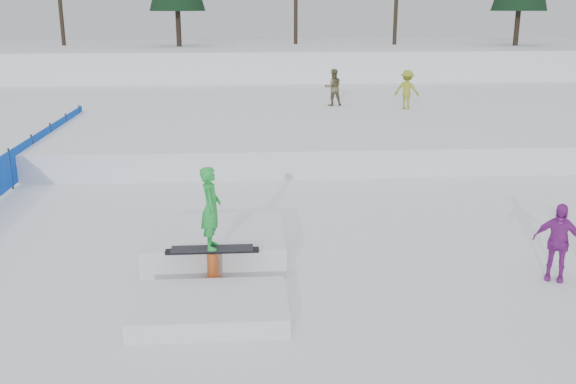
{
  "coord_description": "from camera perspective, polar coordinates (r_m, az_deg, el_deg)",
  "views": [
    {
      "loc": [
        -0.37,
        -10.24,
        4.66
      ],
      "look_at": [
        0.5,
        2.0,
        1.1
      ],
      "focal_mm": 40.0,
      "sensor_mm": 36.0,
      "label": 1
    }
  ],
  "objects": [
    {
      "name": "spectator_purple",
      "position": [
        12.18,
        22.83,
        -4.1
      ],
      "size": [
        0.89,
        0.7,
        1.41
      ],
      "primitive_type": "imported",
      "rotation": [
        0.0,
        0.0,
        -0.51
      ],
      "color": "purple",
      "rests_on": "ground"
    },
    {
      "name": "safety_fence",
      "position": [
        18.39,
        -23.43,
        1.91
      ],
      "size": [
        0.05,
        16.0,
        1.1
      ],
      "color": "#083FBA",
      "rests_on": "ground"
    },
    {
      "name": "ground",
      "position": [
        11.26,
        -1.84,
        -8.28
      ],
      "size": [
        120.0,
        120.0,
        0.0
      ],
      "primitive_type": "plane",
      "color": "white"
    },
    {
      "name": "snow_midrise",
      "position": [
        26.59,
        -3.24,
        6.94
      ],
      "size": [
        50.0,
        18.0,
        0.8
      ],
      "primitive_type": "cube",
      "color": "white",
      "rests_on": "ground"
    },
    {
      "name": "snow_berm",
      "position": [
        40.4,
        -3.59,
        11.24
      ],
      "size": [
        60.0,
        14.0,
        2.4
      ],
      "primitive_type": "cube",
      "color": "white",
      "rests_on": "ground"
    },
    {
      "name": "walker_ygreen",
      "position": [
        25.6,
        10.53,
        8.93
      ],
      "size": [
        1.11,
        0.94,
        1.5
      ],
      "primitive_type": "imported",
      "rotation": [
        0.0,
        0.0,
        2.67
      ],
      "color": "olive",
      "rests_on": "snow_midrise"
    },
    {
      "name": "walker_olive",
      "position": [
        26.12,
        4.04,
        9.26
      ],
      "size": [
        0.76,
        0.62,
        1.46
      ],
      "primitive_type": "imported",
      "rotation": [
        0.0,
        0.0,
        3.24
      ],
      "color": "brown",
      "rests_on": "snow_midrise"
    },
    {
      "name": "jib_rail_feature",
      "position": [
        11.77,
        -6.57,
        -5.67
      ],
      "size": [
        2.6,
        4.4,
        2.11
      ],
      "color": "white",
      "rests_on": "ground"
    }
  ]
}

